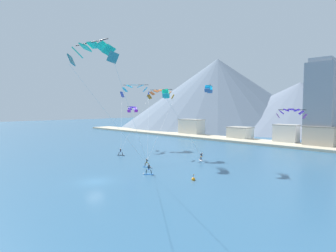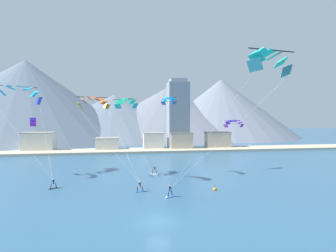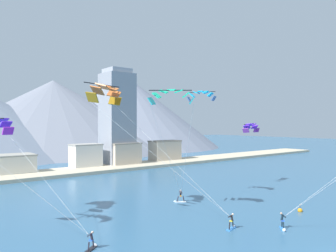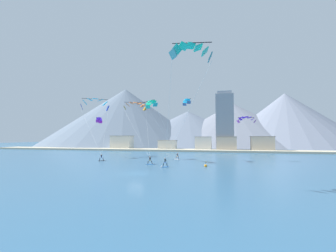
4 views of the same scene
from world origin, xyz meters
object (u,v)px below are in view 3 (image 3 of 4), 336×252
parafoil_kite_distant_high_outer (251,127)px  kitesurfer_near_trail (92,243)px  parafoil_kite_near_lead (107,93)px  kitesurfer_far_left (179,198)px  parafoil_kite_distant_mid_solo (201,95)px  kitesurfer_mid_center (283,225)px  kitesurfer_near_lead (232,224)px  parafoil_kite_far_left (171,96)px  race_marker_buoy (300,210)px

parafoil_kite_distant_high_outer → kitesurfer_near_trail: bearing=-164.9°
parafoil_kite_near_lead → kitesurfer_far_left: bearing=2.8°
kitesurfer_near_trail → parafoil_kite_distant_mid_solo: bearing=18.6°
kitesurfer_far_left → kitesurfer_mid_center: bearing=-87.5°
parafoil_kite_distant_high_outer → parafoil_kite_near_lead: bearing=-176.5°
kitesurfer_near_lead → parafoil_kite_far_left: (-2.28, 6.94, 13.24)m
kitesurfer_near_trail → race_marker_buoy: bearing=-11.3°
parafoil_kite_near_lead → kitesurfer_mid_center: bearing=-51.2°
kitesurfer_near_lead → kitesurfer_mid_center: size_ratio=1.02×
parafoil_kite_far_left → parafoil_kite_distant_high_outer: (22.34, 6.05, -3.70)m
parafoil_kite_distant_mid_solo → kitesurfer_near_lead: bearing=-119.3°
kitesurfer_near_lead → kitesurfer_near_trail: bearing=163.5°
kitesurfer_far_left → parafoil_kite_distant_high_outer: (17.04, 1.19, 9.54)m
kitesurfer_mid_center → kitesurfer_far_left: 15.20m
kitesurfer_near_lead → race_marker_buoy: kitesurfer_near_lead is taller
kitesurfer_near_lead → kitesurfer_mid_center: kitesurfer_mid_center is taller
parafoil_kite_distant_mid_solo → kitesurfer_mid_center: bearing=-98.9°
kitesurfer_near_trail → parafoil_kite_distant_high_outer: 35.92m
kitesurfer_near_lead → kitesurfer_far_left: 12.18m
parafoil_kite_far_left → race_marker_buoy: size_ratio=13.00×
parafoil_kite_distant_high_outer → race_marker_buoy: bearing=-122.4°
kitesurfer_mid_center → race_marker_buoy: bearing=17.8°
kitesurfer_mid_center → parafoil_kite_far_left: 17.79m
kitesurfer_mid_center → parafoil_kite_distant_high_outer: parafoil_kite_distant_high_outer is taller
parafoil_kite_distant_high_outer → parafoil_kite_distant_mid_solo: bearing=-169.7°
kitesurfer_far_left → parafoil_kite_distant_high_outer: bearing=4.0°
kitesurfer_near_lead → parafoil_kite_distant_high_outer: (20.06, 12.99, 9.54)m
kitesurfer_far_left → parafoil_kite_near_lead: (-11.11, -0.55, 13.56)m
kitesurfer_mid_center → parafoil_kite_far_left: bearing=120.0°
parafoil_kite_near_lead → parafoil_kite_distant_high_outer: (28.15, 1.74, -4.01)m
kitesurfer_far_left → parafoil_kite_distant_mid_solo: (2.80, -1.40, 14.03)m
parafoil_kite_near_lead → race_marker_buoy: size_ratio=13.47×
kitesurfer_mid_center → kitesurfer_far_left: size_ratio=1.04×
kitesurfer_far_left → parafoil_kite_distant_high_outer: parafoil_kite_distant_high_outer is taller
kitesurfer_near_trail → parafoil_kite_distant_mid_solo: (19.18, 6.45, 14.06)m
parafoil_kite_distant_high_outer → kitesurfer_far_left: bearing=-176.0°
kitesurfer_near_lead → kitesurfer_mid_center: (3.68, -3.38, 0.03)m
kitesurfer_mid_center → parafoil_kite_distant_mid_solo: parafoil_kite_distant_mid_solo is taller
parafoil_kite_far_left → race_marker_buoy: parafoil_kite_far_left is taller
kitesurfer_far_left → parafoil_kite_far_left: 15.07m
parafoil_kite_far_left → kitesurfer_near_trail: bearing=-164.9°
kitesurfer_near_lead → parafoil_kite_distant_high_outer: parafoil_kite_distant_high_outer is taller
kitesurfer_near_trail → parafoil_kite_far_left: size_ratio=0.12×
parafoil_kite_distant_high_outer → parafoil_kite_distant_mid_solo: size_ratio=1.14×
parafoil_kite_near_lead → parafoil_kite_distant_high_outer: parafoil_kite_near_lead is taller
kitesurfer_near_trail → kitesurfer_mid_center: 18.54m
kitesurfer_mid_center → parafoil_kite_far_left: (-5.96, 10.33, 13.21)m
kitesurfer_near_trail → kitesurfer_far_left: kitesurfer_far_left is taller
parafoil_kite_distant_high_outer → kitesurfer_near_lead: bearing=-147.1°
kitesurfer_far_left → parafoil_kite_distant_mid_solo: 14.38m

